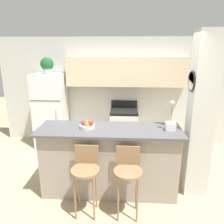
# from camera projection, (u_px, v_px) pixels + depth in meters

# --- Properties ---
(ground_plane) EXTENTS (14.00, 14.00, 0.00)m
(ground_plane) POSITION_uv_depth(u_px,v_px,m) (109.00, 190.00, 3.66)
(ground_plane) COLOR tan
(wall_back) EXTENTS (5.60, 0.38, 2.55)m
(wall_back) POSITION_uv_depth(u_px,v_px,m) (120.00, 84.00, 5.19)
(wall_back) COLOR silver
(wall_back) RESTS_ON ground_plane
(pillar_right) EXTENTS (0.38, 0.32, 2.55)m
(pillar_right) POSITION_uv_depth(u_px,v_px,m) (201.00, 117.00, 3.31)
(pillar_right) COLOR silver
(pillar_right) RESTS_ON ground_plane
(counter_bar) EXTENTS (2.23, 0.71, 1.10)m
(counter_bar) POSITION_uv_depth(u_px,v_px,m) (109.00, 160.00, 3.51)
(counter_bar) COLOR gray
(counter_bar) RESTS_ON ground_plane
(refrigerator) EXTENTS (0.71, 0.62, 1.73)m
(refrigerator) POSITION_uv_depth(u_px,v_px,m) (51.00, 111.00, 5.18)
(refrigerator) COLOR white
(refrigerator) RESTS_ON ground_plane
(stove_range) EXTENTS (0.63, 0.62, 1.07)m
(stove_range) POSITION_uv_depth(u_px,v_px,m) (124.00, 128.00, 5.21)
(stove_range) COLOR white
(stove_range) RESTS_ON ground_plane
(bar_stool_left) EXTENTS (0.39, 0.39, 0.99)m
(bar_stool_left) POSITION_uv_depth(u_px,v_px,m) (86.00, 170.00, 3.00)
(bar_stool_left) COLOR olive
(bar_stool_left) RESTS_ON ground_plane
(bar_stool_right) EXTENTS (0.39, 0.39, 0.99)m
(bar_stool_right) POSITION_uv_depth(u_px,v_px,m) (128.00, 172.00, 2.97)
(bar_stool_right) COLOR olive
(bar_stool_right) RESTS_ON ground_plane
(potted_plant_on_fridge) EXTENTS (0.29, 0.29, 0.37)m
(potted_plant_on_fridge) POSITION_uv_depth(u_px,v_px,m) (47.00, 65.00, 4.89)
(potted_plant_on_fridge) COLOR silver
(potted_plant_on_fridge) RESTS_ON refrigerator
(orchid_vase) EXTENTS (0.14, 0.14, 0.46)m
(orchid_vase) POSITION_uv_depth(u_px,v_px,m) (171.00, 123.00, 3.28)
(orchid_vase) COLOR white
(orchid_vase) RESTS_ON counter_bar
(fruit_bowl) EXTENTS (0.23, 0.23, 0.12)m
(fruit_bowl) POSITION_uv_depth(u_px,v_px,m) (87.00, 125.00, 3.37)
(fruit_bowl) COLOR silver
(fruit_bowl) RESTS_ON counter_bar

